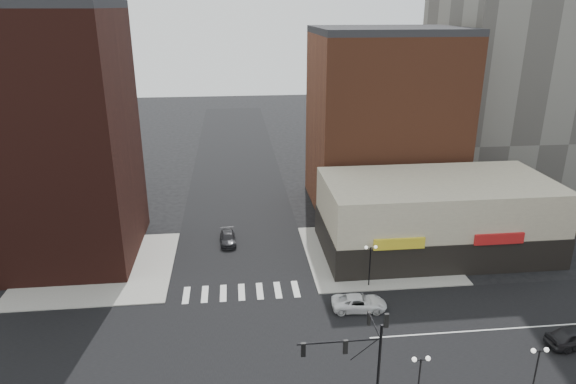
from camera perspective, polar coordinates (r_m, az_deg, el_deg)
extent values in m
plane|color=black|center=(42.20, -4.76, -16.75)|extent=(240.00, 240.00, 0.00)
cube|color=black|center=(42.19, -4.76, -16.74)|extent=(200.00, 14.00, 0.02)
cube|color=black|center=(42.19, -4.76, -16.74)|extent=(14.00, 200.00, 0.02)
cube|color=gray|center=(56.30, -20.30, -7.88)|extent=(15.00, 15.00, 0.12)
cube|color=gray|center=(56.48, 9.73, -6.75)|extent=(15.00, 15.00, 0.12)
cube|color=#331510|center=(57.00, -25.30, 5.19)|extent=(16.00, 15.00, 25.00)
cube|color=brown|center=(67.74, 10.57, 7.55)|extent=(18.00, 15.00, 22.00)
cube|color=#BFB697|center=(57.37, 16.09, -2.52)|extent=(24.00, 12.00, 8.00)
cube|color=black|center=(58.26, 15.88, -4.61)|extent=(24.20, 12.20, 3.40)
cylinder|color=black|center=(34.66, 10.02, -19.12)|extent=(0.18, 0.18, 7.00)
cylinder|color=black|center=(32.58, 5.71, -16.22)|extent=(5.20, 0.11, 0.11)
cylinder|color=black|center=(33.33, 8.48, -16.92)|extent=(1.72, 0.06, 1.46)
cylinder|color=black|center=(34.33, 9.58, -14.33)|extent=(0.11, 3.00, 0.11)
cube|color=black|center=(32.49, 1.71, -17.11)|extent=(0.28, 0.18, 0.95)
sphere|color=red|center=(32.31, 1.71, -16.69)|extent=(0.16, 0.16, 0.16)
cube|color=black|center=(32.90, 6.40, -16.72)|extent=(0.28, 0.18, 0.95)
sphere|color=red|center=(32.72, 6.42, -16.30)|extent=(0.16, 0.16, 0.16)
cube|color=black|center=(35.59, 8.97, -13.70)|extent=(0.18, 0.28, 0.95)
sphere|color=red|center=(35.42, 9.00, -13.30)|extent=(0.16, 0.16, 0.16)
cube|color=black|center=(32.49, 10.86, -13.84)|extent=(0.28, 0.18, 0.95)
sphere|color=red|center=(32.32, 10.90, -13.40)|extent=(0.16, 0.16, 0.16)
cylinder|color=black|center=(36.46, 14.29, -20.01)|extent=(0.11, 0.11, 4.00)
cylinder|color=black|center=(35.29, 14.57, -17.64)|extent=(0.90, 0.06, 0.06)
sphere|color=white|center=(35.09, 13.86, -17.61)|extent=(0.32, 0.32, 0.32)
sphere|color=white|center=(35.38, 15.30, -17.41)|extent=(0.32, 0.32, 0.32)
cylinder|color=black|center=(39.69, 25.75, -17.87)|extent=(0.11, 0.11, 4.00)
cylinder|color=black|center=(38.61, 26.19, -15.62)|extent=(0.90, 0.06, 0.06)
sphere|color=white|center=(38.33, 25.62, -15.61)|extent=(0.32, 0.32, 0.32)
sphere|color=white|center=(38.79, 26.79, -15.38)|extent=(0.32, 0.32, 0.32)
cylinder|color=black|center=(49.36, 9.07, -8.16)|extent=(0.11, 0.11, 4.00)
cylinder|color=black|center=(48.50, 9.19, -6.18)|extent=(0.90, 0.06, 0.06)
sphere|color=white|center=(48.34, 8.68, -6.11)|extent=(0.32, 0.32, 0.32)
sphere|color=white|center=(48.57, 9.72, -6.04)|extent=(0.32, 0.32, 0.32)
imported|color=white|center=(46.45, 7.91, -12.10)|extent=(4.99, 2.61, 1.34)
imported|color=black|center=(47.42, 29.35, -13.86)|extent=(4.85, 2.31, 1.60)
imported|color=black|center=(58.26, -6.69, -5.12)|extent=(1.94, 4.30, 1.22)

